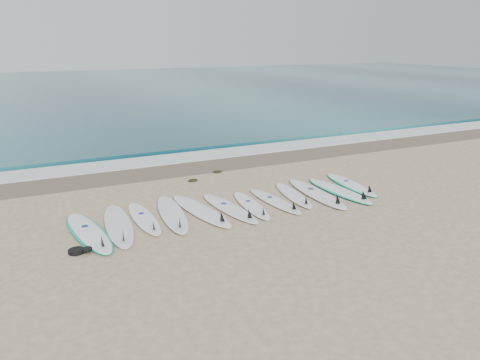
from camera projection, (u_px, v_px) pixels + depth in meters
name	position (u px, v px, depth m)	size (l,w,h in m)	color
ground	(238.00, 206.00, 12.06)	(120.00, 120.00, 0.00)	tan
ocean	(74.00, 90.00, 40.05)	(120.00, 55.00, 0.03)	#1D5E68
wet_sand_band	(185.00, 169.00, 15.59)	(120.00, 1.80, 0.01)	brown
foam_band	(172.00, 159.00, 16.79)	(120.00, 1.40, 0.04)	silver
wave_crest	(159.00, 150.00, 18.07)	(120.00, 1.00, 0.10)	#1D5E68
surfboard_0	(89.00, 232.00, 10.30)	(1.02, 2.83, 0.35)	white
surfboard_1	(119.00, 225.00, 10.66)	(0.87, 2.90, 0.36)	white
surfboard_2	(144.00, 218.00, 11.09)	(0.51, 2.41, 0.31)	white
surfboard_3	(173.00, 214.00, 11.36)	(0.96, 2.85, 0.36)	white
surfboard_4	(202.00, 211.00, 11.57)	(0.96, 2.86, 0.36)	white
surfboard_5	(230.00, 208.00, 11.76)	(0.80, 2.64, 0.33)	white
surfboard_6	(252.00, 205.00, 11.97)	(0.72, 2.33, 0.29)	white
surfboard_7	(276.00, 201.00, 12.28)	(0.63, 2.38, 0.30)	white
surfboard_8	(294.00, 195.00, 12.75)	(0.86, 2.37, 0.30)	white
surfboard_9	(318.00, 194.00, 12.85)	(0.80, 2.91, 0.37)	white
surfboard_10	(340.00, 191.00, 13.13)	(0.75, 2.70, 0.34)	white
surfboard_11	(351.00, 185.00, 13.71)	(0.85, 2.56, 0.32)	white
seaweed_near	(193.00, 180.00, 14.20)	(0.31, 0.24, 0.06)	black
seaweed_far	(217.00, 172.00, 15.13)	(0.31, 0.24, 0.06)	black
leash_coil	(79.00, 251.00, 9.40)	(0.46, 0.36, 0.11)	black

